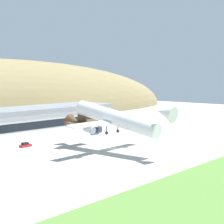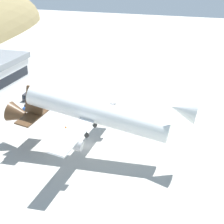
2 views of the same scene
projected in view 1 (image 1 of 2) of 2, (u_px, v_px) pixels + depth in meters
ground_plane at (113, 148)px, 131.71m from camera, size 431.41×431.41×0.00m
terminal_building at (37, 118)px, 166.54m from camera, size 76.59×22.21×11.64m
cargo_airplane at (114, 119)px, 125.70m from camera, size 37.93×46.76×12.34m
service_car_0 at (95, 133)px, 162.62m from camera, size 3.94×1.77×1.44m
service_car_1 at (25, 145)px, 134.46m from camera, size 4.47×2.16×1.64m
box_truck at (102, 129)px, 170.62m from camera, size 7.43×2.73×2.83m
traffic_cone_0 at (109, 142)px, 143.99m from camera, size 0.52×0.52×0.58m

